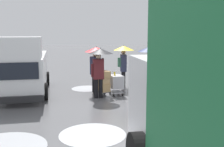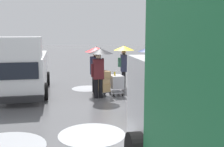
{
  "view_description": "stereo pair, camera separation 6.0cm",
  "coord_description": "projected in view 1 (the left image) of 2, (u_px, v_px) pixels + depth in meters",
  "views": [
    {
      "loc": [
        1.92,
        11.68,
        2.8
      ],
      "look_at": [
        -0.05,
        0.42,
        1.05
      ],
      "focal_mm": 43.97,
      "sensor_mm": 36.0,
      "label": 1
    },
    {
      "loc": [
        1.86,
        11.69,
        2.8
      ],
      "look_at": [
        -0.05,
        0.42,
        1.05
      ],
      "focal_mm": 43.97,
      "sensor_mm": 36.0,
      "label": 2
    }
  ],
  "objects": [
    {
      "name": "pedestrian_black_side",
      "position": [
        96.0,
        58.0,
        12.55
      ],
      "size": [
        1.04,
        1.04,
        2.15
      ],
      "color": "black",
      "rests_on": "ground"
    },
    {
      "name": "ground_plane",
      "position": [
        109.0,
        96.0,
        12.12
      ],
      "size": [
        90.0,
        90.0,
        0.0
      ],
      "primitive_type": "plane",
      "color": "#5B5B5E"
    },
    {
      "name": "shopping_cart_vendor",
      "position": [
        116.0,
        82.0,
        12.2
      ],
      "size": [
        0.63,
        0.87,
        1.04
      ],
      "color": "#B2B2B7",
      "rests_on": "ground"
    },
    {
      "name": "slush_patch_far_side",
      "position": [
        87.0,
        88.0,
        13.61
      ],
      "size": [
        1.52,
        1.52,
        0.01
      ],
      "primitive_type": "cylinder",
      "color": "#999BA0",
      "rests_on": "ground"
    },
    {
      "name": "cargo_van_parked_right",
      "position": [
        23.0,
        68.0,
        12.26
      ],
      "size": [
        2.33,
        5.4,
        2.6
      ],
      "color": "white",
      "rests_on": "ground"
    },
    {
      "name": "slush_patch_near_cluster",
      "position": [
        93.0,
        134.0,
        7.53
      ],
      "size": [
        1.85,
        1.85,
        0.01
      ],
      "primitive_type": "cylinder",
      "color": "#ADAFB5",
      "rests_on": "ground"
    },
    {
      "name": "pedestrian_far_side",
      "position": [
        123.0,
        57.0,
        13.63
      ],
      "size": [
        1.04,
        1.04,
        2.15
      ],
      "color": "black",
      "rests_on": "ground"
    },
    {
      "name": "pedestrian_pink_side",
      "position": [
        100.0,
        61.0,
        11.47
      ],
      "size": [
        1.04,
        1.04,
        2.15
      ],
      "color": "black",
      "rests_on": "ground"
    },
    {
      "name": "pedestrian_white_side",
      "position": [
        150.0,
        58.0,
        12.64
      ],
      "size": [
        1.04,
        1.04,
        2.15
      ],
      "color": "black",
      "rests_on": "ground"
    },
    {
      "name": "hand_dolly_boxes",
      "position": [
        103.0,
        82.0,
        11.91
      ],
      "size": [
        0.75,
        0.85,
        1.32
      ],
      "color": "#515156",
      "rests_on": "ground"
    }
  ]
}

